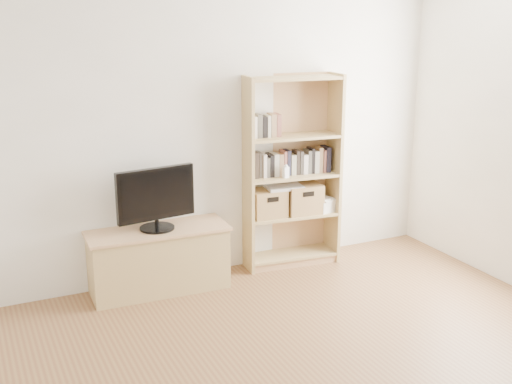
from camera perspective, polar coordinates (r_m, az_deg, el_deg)
back_wall at (r=5.71m, az=-4.04°, el=5.27°), size 4.50×0.02×2.60m
tv_stand at (r=5.61m, az=-8.65°, el=-6.06°), size 1.18×0.48×0.53m
bookshelf at (r=5.95m, az=3.20°, el=1.76°), size 0.92×0.40×1.80m
television at (r=5.43m, az=-8.89°, el=-0.57°), size 0.69×0.14×0.54m
books_row_mid at (r=5.95m, az=3.14°, el=2.67°), size 0.85×0.26×0.23m
books_row_upper at (r=5.80m, az=1.36°, el=5.90°), size 0.37×0.18×0.19m
baby_monitor at (r=5.82m, az=2.68°, el=1.75°), size 0.06×0.04×0.10m
basket_left at (r=5.93m, az=1.05°, el=-0.98°), size 0.33×0.27×0.25m
basket_right at (r=6.06m, az=4.13°, el=-0.56°), size 0.36×0.30×0.28m
laptop at (r=5.95m, az=2.50°, el=0.46°), size 0.37×0.28×0.03m
magazine_stack at (r=6.16m, az=5.82°, el=-1.12°), size 0.21×0.27×0.11m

